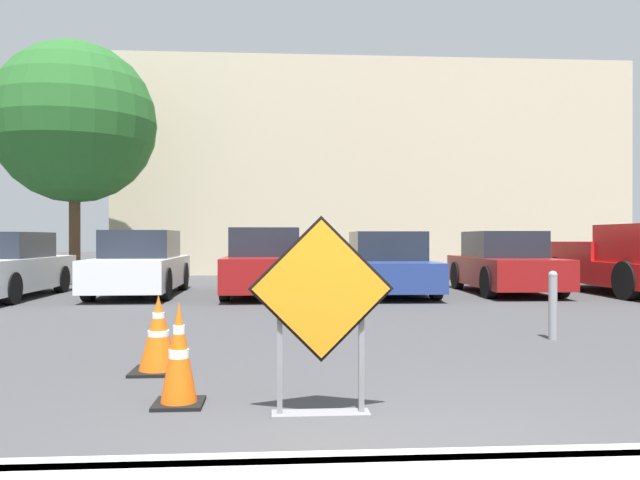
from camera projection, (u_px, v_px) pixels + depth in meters
ground_plane at (314, 300)px, 13.37m from camera, size 96.00×96.00×0.00m
curb_lip at (419, 467)px, 3.39m from camera, size 30.99×0.20×0.14m
road_closed_sign at (321, 307)px, 4.59m from camera, size 1.08×0.20×1.48m
traffic_cone_nearest at (179, 355)px, 4.91m from camera, size 0.39×0.39×0.82m
traffic_cone_second at (159, 335)px, 6.11m from camera, size 0.51×0.51×0.76m
parked_car_nearest at (2, 268)px, 13.69m from camera, size 1.81×4.55×1.45m
parked_car_second at (140, 265)px, 14.42m from camera, size 1.81×4.33×1.50m
parked_car_third at (265, 264)px, 14.53m from camera, size 1.82×4.53×1.56m
parked_car_fourth at (387, 266)px, 14.63m from camera, size 1.92×4.40×1.47m
parked_car_fifth at (504, 265)px, 14.96m from camera, size 1.87×4.14×1.48m
pickup_truck at (635, 263)px, 14.50m from camera, size 2.24×5.10×1.63m
bollard_nearest at (553, 303)px, 8.10m from camera, size 0.12×0.12×0.90m
building_facade_backdrop at (368, 172)px, 24.91m from camera, size 19.02×5.00×7.90m
street_tree_behind_lot at (75, 123)px, 18.14m from camera, size 4.68×4.68×7.03m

